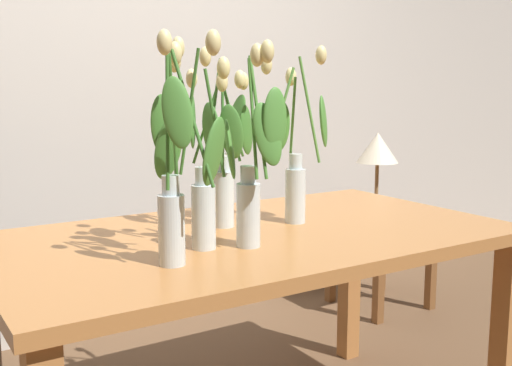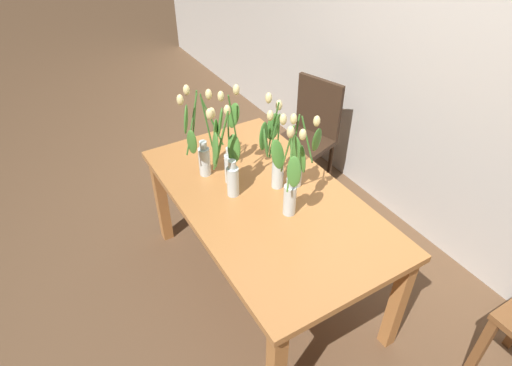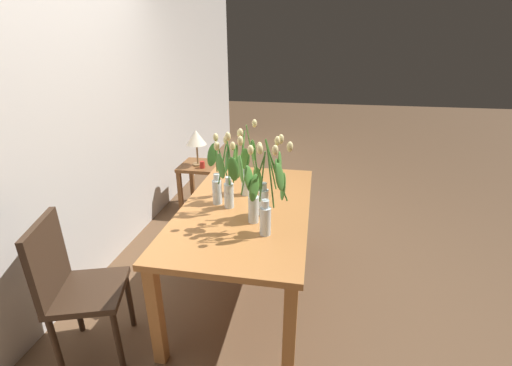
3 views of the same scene
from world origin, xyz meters
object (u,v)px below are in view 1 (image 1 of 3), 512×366
Objects in this scene: tulip_vase_0 at (218,163)px; side_table at (381,228)px; tulip_vase_5 at (294,159)px; pillar_candle at (375,204)px; table_lamp at (378,150)px; dining_table at (254,260)px; tulip_vase_3 at (228,167)px; tulip_vase_4 at (203,182)px; tulip_vase_1 at (255,181)px; tulip_vase_2 at (176,172)px.

tulip_vase_0 is 1.03× the size of side_table.
pillar_candle is at bearing 34.26° from tulip_vase_5.
tulip_vase_5 reaches higher than side_table.
dining_table is at bearing -147.67° from table_lamp.
tulip_vase_5 reaches higher than dining_table.
tulip_vase_3 is 0.39m from tulip_vase_4.
side_table is at bearing 24.54° from tulip_vase_3.
tulip_vase_0 reaches higher than pillar_candle.
tulip_vase_5 is (0.29, 0.21, 0.02)m from tulip_vase_1.
pillar_candle is at bearing -136.76° from table_lamp.
table_lamp is at bearing 27.76° from tulip_vase_0.
tulip_vase_2 is 0.56m from tulip_vase_3.
dining_table is 0.34m from tulip_vase_3.
tulip_vase_5 is (0.18, 0.04, 0.30)m from dining_table.
side_table is 7.33× the size of pillar_candle.
tulip_vase_4 reaches higher than tulip_vase_5.
side_table is (1.54, 0.88, -0.50)m from tulip_vase_4.
tulip_vase_3 is at bearing -154.29° from table_lamp.
tulip_vase_1 is 1.42× the size of table_lamp.
side_table is 0.20m from pillar_candle.
tulip_vase_4 is 1.76m from table_lamp.
table_lamp is (1.11, 0.78, -0.10)m from tulip_vase_5.
tulip_vase_5 is at bearing -146.27° from side_table.
side_table is (1.13, 0.76, -0.52)m from tulip_vase_5.
table_lamp is (-0.03, 0.02, 0.42)m from side_table.
pillar_candle is (1.20, 0.73, -0.06)m from dining_table.
tulip_vase_4 reaches higher than table_lamp.
dining_table is at bearing -148.57° from pillar_candle.
tulip_vase_4 reaches higher than tulip_vase_3.
tulip_vase_4 is 1.46× the size of table_lamp.
dining_table is 1.54m from table_lamp.
tulip_vase_2 is (-0.35, -0.20, 0.33)m from dining_table.
dining_table is at bearing -167.81° from tulip_vase_5.
tulip_vase_0 is at bearing -153.49° from pillar_candle.
pillar_candle is at bearing -151.48° from side_table.
side_table is at bearing 31.19° from dining_table.
tulip_vase_5 is at bearing -47.33° from tulip_vase_3.
pillar_candle is at bearing 30.02° from tulip_vase_4.
tulip_vase_4 reaches higher than side_table.
tulip_vase_1 is 0.98× the size of tulip_vase_2.
tulip_vase_0 reaches higher than tulip_vase_3.
tulip_vase_2 is 7.71× the size of pillar_candle.
tulip_vase_5 reaches higher than pillar_candle.
tulip_vase_2 is 1.85m from pillar_candle.
side_table is at bearing 33.73° from tulip_vase_5.
tulip_vase_2 is 0.58m from tulip_vase_5.
tulip_vase_5 is at bearing -144.97° from table_lamp.
dining_table is 0.35m from tulip_vase_1.
pillar_candle is (-0.09, -0.08, -0.27)m from table_lamp.
tulip_vase_1 is 0.25m from tulip_vase_2.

